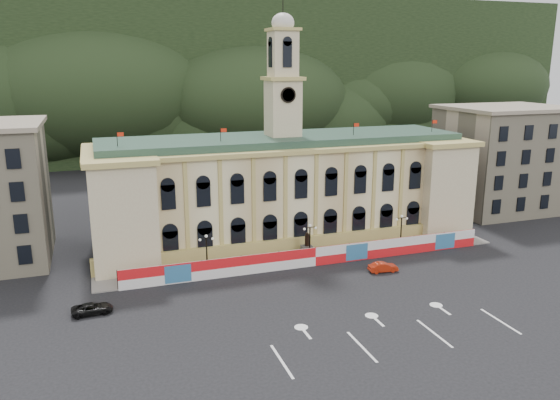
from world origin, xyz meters
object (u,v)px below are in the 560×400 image
object	(u,v)px
statue	(307,250)
lamp_center	(310,239)
black_suv	(92,309)
red_sedan	(383,267)

from	to	relation	value
statue	lamp_center	xyz separation A→B (m)	(0.00, -1.00, 1.89)
lamp_center	black_suv	world-z (taller)	lamp_center
statue	black_suv	bearing A→B (deg)	-163.28
lamp_center	red_sedan	world-z (taller)	lamp_center
red_sedan	black_suv	bearing A→B (deg)	96.40
black_suv	red_sedan	bearing A→B (deg)	-91.90
red_sedan	black_suv	size ratio (longest dim) A/B	0.90
black_suv	lamp_center	bearing A→B (deg)	-77.97
red_sedan	lamp_center	bearing A→B (deg)	52.66
statue	red_sedan	xyz separation A→B (m)	(7.38, -7.84, -0.56)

